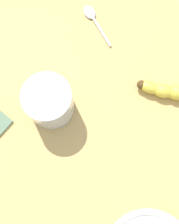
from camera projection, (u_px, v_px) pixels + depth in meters
wooden_tabletop at (113, 124)px, 61.83cm from camera, size 120.00×120.00×3.00cm
smoothie_glass at (49, 103)px, 56.93cm from camera, size 9.34×9.34×9.09cm
teaspoon at (91, 15)px, 65.39cm from camera, size 10.86×5.77×0.80cm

